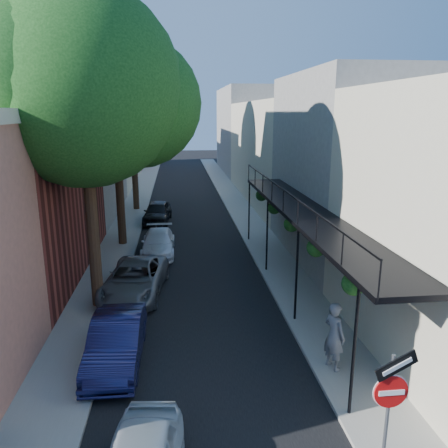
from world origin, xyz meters
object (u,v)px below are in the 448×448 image
object	(u,v)px
oak_near	(97,92)
sign_post	(391,397)
oak_far	(138,97)
oak_mid	(123,115)
parked_car_b	(116,341)
parked_car_d	(158,243)
pedestrian	(334,336)
parked_car_e	(157,212)
parked_car_c	(135,279)

from	to	relation	value
oak_near	sign_post	bearing A→B (deg)	-54.91
sign_post	oak_far	distance (m)	27.80
oak_mid	parked_car_b	distance (m)	13.76
parked_car_d	pedestrian	xyz separation A→B (m)	(5.33, -11.34, 0.52)
oak_near	oak_mid	world-z (taller)	oak_near
oak_near	oak_mid	xyz separation A→B (m)	(-0.05, 7.97, -0.82)
parked_car_b	pedestrian	xyz separation A→B (m)	(6.17, -1.14, 0.44)
oak_far	parked_car_b	world-z (taller)	oak_far
oak_near	oak_far	world-z (taller)	oak_far
sign_post	oak_mid	bearing A→B (deg)	110.86
oak_mid	oak_far	bearing A→B (deg)	89.59
oak_near	parked_car_e	xyz separation A→B (m)	(1.30, 12.85, -7.18)
oak_near	oak_mid	bearing A→B (deg)	90.37
parked_car_d	sign_post	bearing A→B (deg)	-71.78
parked_car_b	pedestrian	bearing A→B (deg)	-9.77
parked_car_c	parked_car_d	size ratio (longest dim) A/B	1.16
sign_post	oak_near	bearing A→B (deg)	125.09
oak_far	parked_car_c	distance (m)	17.96
parked_car_c	pedestrian	size ratio (longest dim) A/B	2.40
oak_near	pedestrian	distance (m)	11.06
oak_far	parked_car_c	world-z (taller)	oak_far
sign_post	parked_car_d	xyz separation A→B (m)	(-4.92, 15.30, -1.44)
sign_post	oak_near	world-z (taller)	oak_near
parked_car_d	pedestrian	bearing A→B (deg)	-64.45
parked_car_d	parked_car_e	distance (m)	6.85
parked_car_d	parked_car_e	xyz separation A→B (m)	(-0.31, 6.85, 0.10)
sign_post	oak_far	xyz separation A→B (m)	(-6.51, 26.30, 6.22)
parked_car_b	pedestrian	distance (m)	6.29
oak_mid	parked_car_b	size ratio (longest dim) A/B	2.48
parked_car_b	parked_car_c	xyz separation A→B (m)	(0.10, 4.95, -0.01)
parked_car_c	pedestrian	xyz separation A→B (m)	(6.07, -6.09, 0.45)
sign_post	parked_car_e	bearing A→B (deg)	103.28
sign_post	parked_car_b	distance (m)	7.80
parked_car_e	oak_far	bearing A→B (deg)	112.61
oak_mid	parked_car_c	size ratio (longest dim) A/B	2.13
parked_car_c	oak_mid	bearing A→B (deg)	104.31
oak_far	pedestrian	bearing A→B (deg)	-72.79
oak_far	parked_car_c	xyz separation A→B (m)	(0.85, -16.25, -7.59)
sign_post	parked_car_b	size ratio (longest dim) A/B	0.73
sign_post	parked_car_c	distance (m)	11.61
oak_near	parked_car_e	world-z (taller)	oak_near
pedestrian	parked_car_e	bearing A→B (deg)	-7.09
parked_car_c	parked_car_d	xyz separation A→B (m)	(0.74, 5.25, -0.07)
parked_car_c	parked_car_b	bearing A→B (deg)	-84.10
parked_car_c	parked_car_d	world-z (taller)	parked_car_c
parked_car_b	parked_car_c	world-z (taller)	parked_car_b
oak_near	parked_car_c	xyz separation A→B (m)	(0.87, 0.75, -7.21)
oak_near	parked_car_c	size ratio (longest dim) A/B	2.39
oak_far	parked_car_d	bearing A→B (deg)	-81.76
oak_far	parked_car_d	world-z (taller)	oak_far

